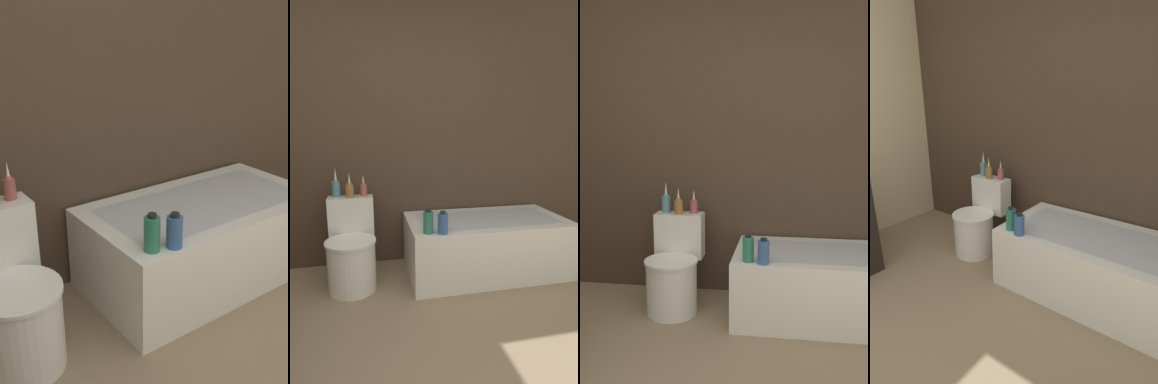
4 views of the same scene
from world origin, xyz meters
The scene contains 6 objects.
wall_back_tiled centered at (0.00, 2.16, 1.30)m, with size 6.40×0.06×2.60m.
bathtub centered at (0.77, 1.73, 0.26)m, with size 1.43×0.77×0.51m.
toilet centered at (-0.43, 1.70, 0.30)m, with size 0.41×0.57×0.73m.
vase_bronze centered at (-0.32, 1.92, 0.79)m, with size 0.06×0.06×0.19m.
shampoo_bottle_tall centered at (0.17, 1.44, 0.60)m, with size 0.08×0.08×0.19m.
shampoo_bottle_short centered at (0.28, 1.40, 0.59)m, with size 0.08×0.08×0.18m.
Camera 1 is at (-0.95, -0.07, 1.57)m, focal length 42.00 mm.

